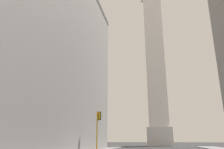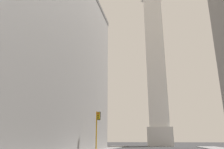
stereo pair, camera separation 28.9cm
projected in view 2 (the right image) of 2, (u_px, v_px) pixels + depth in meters
The scene contains 3 objects.
building_left at pixel (14, 44), 33.78m from camera, with size 18.96×47.90×32.21m.
obelisk at pixel (156, 60), 75.23m from camera, with size 7.66×7.66×59.21m.
traffic_light_mid_left at pixel (97, 125), 34.60m from camera, with size 0.79×0.51×6.30m.
Camera 2 is at (0.14, -0.53, 1.89)m, focal length 35.00 mm.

